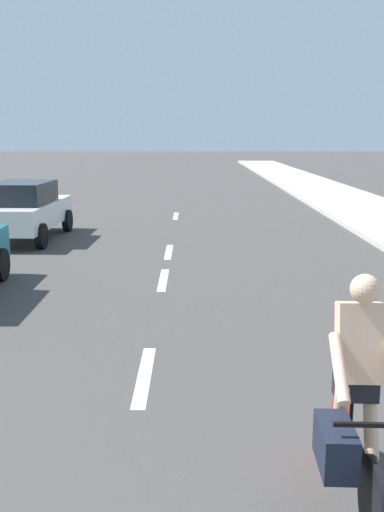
# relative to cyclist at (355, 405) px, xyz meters

# --- Properties ---
(ground_plane) EXTENTS (160.00, 160.00, 0.00)m
(ground_plane) POSITION_rel_cyclist_xyz_m (-1.77, 14.80, -0.83)
(ground_plane) COLOR #423F3D
(sidewalk_strip) EXTENTS (3.60, 80.00, 0.14)m
(sidewalk_strip) POSITION_rel_cyclist_xyz_m (5.26, 16.80, -0.76)
(sidewalk_strip) COLOR #B2ADA3
(sidewalk_strip) RESTS_ON ground
(lane_stripe_2) EXTENTS (0.16, 1.80, 0.01)m
(lane_stripe_2) POSITION_rel_cyclist_xyz_m (-1.77, 2.48, -0.83)
(lane_stripe_2) COLOR white
(lane_stripe_2) RESTS_ON ground
(lane_stripe_3) EXTENTS (0.16, 1.80, 0.01)m
(lane_stripe_3) POSITION_rel_cyclist_xyz_m (-1.77, 7.17, -0.83)
(lane_stripe_3) COLOR white
(lane_stripe_3) RESTS_ON ground
(lane_stripe_4) EXTENTS (0.16, 1.80, 0.01)m
(lane_stripe_4) POSITION_rel_cyclist_xyz_m (-1.77, 9.98, -0.83)
(lane_stripe_4) COLOR white
(lane_stripe_4) RESTS_ON ground
(lane_stripe_5) EXTENTS (0.16, 1.80, 0.01)m
(lane_stripe_5) POSITION_rel_cyclist_xyz_m (-1.77, 16.38, -0.83)
(lane_stripe_5) COLOR white
(lane_stripe_5) RESTS_ON ground
(cyclist) EXTENTS (0.62, 1.71, 1.82)m
(cyclist) POSITION_rel_cyclist_xyz_m (0.00, 0.00, 0.00)
(cyclist) COLOR black
(cyclist) RESTS_ON ground
(parked_car_white) EXTENTS (1.95, 4.02, 1.57)m
(parked_car_white) POSITION_rel_cyclist_xyz_m (-5.75, 11.71, 0.01)
(parked_car_white) COLOR white
(parked_car_white) RESTS_ON ground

